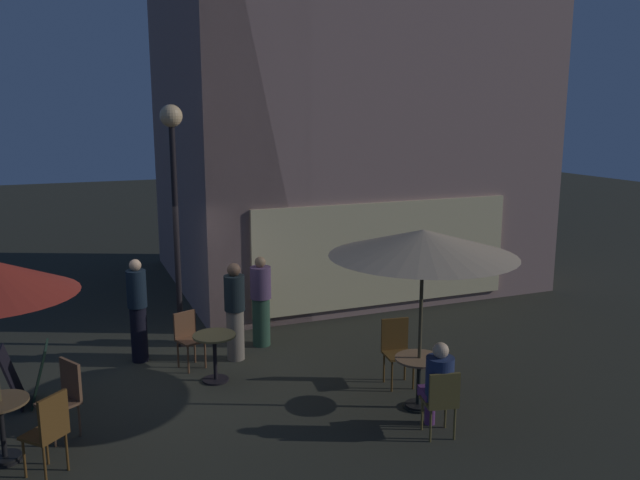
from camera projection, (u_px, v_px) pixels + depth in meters
name	position (u px, v px, depth m)	size (l,w,h in m)	color
ground_plane	(170.00, 372.00, 10.24)	(60.00, 60.00, 0.00)	#2D2D23
cafe_building	(306.00, 72.00, 13.80)	(8.00, 6.60, 9.83)	gray
street_lamp_near_corner	(173.00, 169.00, 10.76)	(0.37, 0.37, 4.19)	black
menu_sandwich_board	(26.00, 375.00, 9.04)	(0.65, 0.57, 0.84)	black
cafe_table_0	(1.00, 420.00, 7.56)	(0.65, 0.65, 0.76)	black
cafe_table_1	(419.00, 373.00, 8.92)	(0.68, 0.68, 0.74)	black
cafe_table_2	(215.00, 349.00, 9.82)	(0.65, 0.65, 0.75)	black
patio_umbrella_1	(423.00, 244.00, 8.56)	(2.53, 2.53, 2.54)	black
cafe_chair_1	(49.00, 427.00, 7.22)	(0.56, 0.56, 1.00)	brown
cafe_chair_2	(65.00, 393.00, 8.17)	(0.59, 0.59, 0.97)	brown
cafe_chair_3	(441.00, 398.00, 8.08)	(0.47, 0.47, 0.91)	brown
cafe_chair_4	(397.00, 346.00, 9.72)	(0.48, 0.48, 1.00)	brown
cafe_chair_5	(188.00, 334.00, 10.37)	(0.50, 0.50, 0.91)	brown
patron_seated_0	(438.00, 381.00, 8.18)	(0.42, 0.54, 1.24)	#5D2F67
patron_standing_1	(235.00, 311.00, 10.63)	(0.34, 0.34, 1.65)	gray
patron_standing_2	(261.00, 302.00, 11.28)	(0.37, 0.37, 1.61)	#2B4B36
patron_standing_3	(138.00, 310.00, 10.54)	(0.32, 0.32, 1.73)	black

